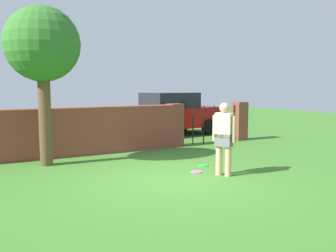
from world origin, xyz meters
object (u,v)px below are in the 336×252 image
tree (42,47)px  frisbee_pink (196,172)px  person (224,136)px  car (170,114)px  frisbee_green (203,165)px

tree → frisbee_pink: (2.86, -2.48, -2.93)m
person → frisbee_pink: (-0.36, 0.55, -0.89)m
car → frisbee_green: size_ratio=16.22×
person → car: 6.73m
person → car: bearing=-49.0°
frisbee_green → frisbee_pink: same height
car → tree: bearing=-155.8°
person → frisbee_pink: 1.10m
frisbee_green → frisbee_pink: size_ratio=1.00×
tree → person: bearing=-43.3°
frisbee_green → frisbee_pink: (-0.52, -0.49, 0.00)m
car → frisbee_pink: bearing=-121.2°
person → frisbee_green: 1.38m
person → car: car is taller
person → frisbee_green: (0.17, 1.04, -0.89)m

